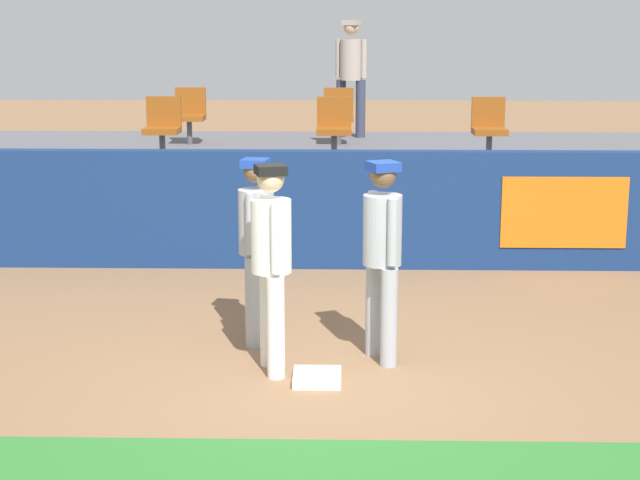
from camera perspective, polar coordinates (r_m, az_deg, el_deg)
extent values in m
plane|color=#846042|center=(8.51, -0.01, -8.10)|extent=(60.00, 60.00, 0.00)
cube|color=white|center=(8.53, -0.16, -7.76)|extent=(0.40, 0.40, 0.08)
cylinder|color=white|center=(8.82, -2.92, -4.35)|extent=(0.15, 0.15, 0.88)
cylinder|color=white|center=(8.52, -2.51, -4.95)|extent=(0.15, 0.15, 0.88)
cylinder|color=white|center=(8.48, -2.77, 0.22)|extent=(0.42, 0.42, 0.62)
sphere|color=beige|center=(8.39, -2.81, 3.47)|extent=(0.23, 0.23, 0.23)
cube|color=black|center=(8.38, -2.81, 3.98)|extent=(0.30, 0.30, 0.08)
cylinder|color=white|center=(8.67, -3.04, 0.63)|extent=(0.09, 0.09, 0.58)
cylinder|color=white|center=(8.28, -2.49, 0.07)|extent=(0.09, 0.09, 0.58)
ellipsoid|color=brown|center=(8.75, -2.38, -0.94)|extent=(0.17, 0.22, 0.28)
cylinder|color=#9EA3AD|center=(9.10, 3.06, -3.85)|extent=(0.15, 0.15, 0.88)
cylinder|color=#9EA3AD|center=(8.82, 3.91, -4.38)|extent=(0.15, 0.15, 0.88)
cylinder|color=#9EA3AD|center=(8.78, 3.54, 0.57)|extent=(0.44, 0.44, 0.62)
sphere|color=brown|center=(8.69, 3.58, 3.69)|extent=(0.23, 0.23, 0.23)
cube|color=#193899|center=(8.68, 3.59, 4.17)|extent=(0.31, 0.31, 0.08)
cylinder|color=#9EA3AD|center=(8.96, 2.99, 0.94)|extent=(0.09, 0.09, 0.58)
cylinder|color=#9EA3AD|center=(8.59, 4.11, 0.44)|extent=(0.09, 0.09, 0.58)
cylinder|color=#9EA3AD|center=(9.61, -3.33, -3.03)|extent=(0.15, 0.15, 0.85)
cylinder|color=#9EA3AD|center=(9.32, -3.80, -3.53)|extent=(0.15, 0.15, 0.85)
cylinder|color=#9EA3AD|center=(9.30, -3.62, 1.04)|extent=(0.38, 0.38, 0.60)
sphere|color=brown|center=(9.22, -3.66, 3.90)|extent=(0.22, 0.22, 0.22)
cube|color=#193899|center=(9.21, -3.66, 4.35)|extent=(0.27, 0.27, 0.08)
cylinder|color=#9EA3AD|center=(9.48, -3.32, 1.39)|extent=(0.09, 0.09, 0.56)
cylinder|color=#9EA3AD|center=(9.11, -3.94, 0.92)|extent=(0.09, 0.09, 0.56)
cube|color=navy|center=(12.23, 0.44, 1.73)|extent=(18.00, 0.24, 1.43)
cube|color=orange|center=(12.39, 13.61, 1.52)|extent=(1.50, 0.02, 0.86)
cube|color=#59595E|center=(14.79, 0.60, 2.97)|extent=(18.00, 4.80, 1.12)
cylinder|color=#4C4C51|center=(13.63, 9.51, 5.22)|extent=(0.08, 0.08, 0.40)
cube|color=#8C4714|center=(13.61, 9.54, 6.06)|extent=(0.44, 0.44, 0.08)
cube|color=#8C4714|center=(13.77, 9.47, 7.14)|extent=(0.44, 0.06, 0.40)
cylinder|color=#4C4C51|center=(13.71, -8.88, 5.28)|extent=(0.08, 0.08, 0.40)
cube|color=#8C4714|center=(13.69, -8.91, 6.12)|extent=(0.47, 0.44, 0.08)
cube|color=#8C4714|center=(13.85, -8.80, 7.19)|extent=(0.47, 0.06, 0.40)
cylinder|color=#4C4C51|center=(15.28, 1.05, 6.15)|extent=(0.08, 0.08, 0.40)
cube|color=#8C4714|center=(15.26, 1.05, 6.89)|extent=(0.45, 0.44, 0.08)
cube|color=#8C4714|center=(15.43, 1.06, 7.85)|extent=(0.45, 0.06, 0.40)
cylinder|color=#4C4C51|center=(13.50, 0.80, 5.32)|extent=(0.08, 0.08, 0.40)
cube|color=#8C4714|center=(13.47, 0.80, 6.16)|extent=(0.46, 0.44, 0.08)
cube|color=#8C4714|center=(13.64, 0.81, 7.25)|extent=(0.46, 0.06, 0.40)
cylinder|color=#4C4C51|center=(15.46, -7.37, 6.12)|extent=(0.08, 0.08, 0.40)
cube|color=#8C4714|center=(15.44, -7.39, 6.86)|extent=(0.46, 0.44, 0.08)
cube|color=#8C4714|center=(15.61, -7.31, 7.80)|extent=(0.46, 0.06, 0.40)
cylinder|color=#33384C|center=(16.22, 2.30, 7.39)|extent=(0.15, 0.15, 0.90)
cylinder|color=#33384C|center=(16.33, 1.20, 7.43)|extent=(0.15, 0.15, 0.90)
cylinder|color=#A5998C|center=(16.22, 1.76, 10.13)|extent=(0.45, 0.45, 0.64)
sphere|color=tan|center=(16.21, 1.78, 11.89)|extent=(0.24, 0.24, 0.24)
cube|color=#A5998C|center=(16.21, 1.78, 12.16)|extent=(0.32, 0.32, 0.08)
cylinder|color=#A5998C|center=(16.16, 2.48, 10.19)|extent=(0.09, 0.09, 0.60)
cylinder|color=#A5998C|center=(16.29, 1.05, 10.21)|extent=(0.09, 0.09, 0.60)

